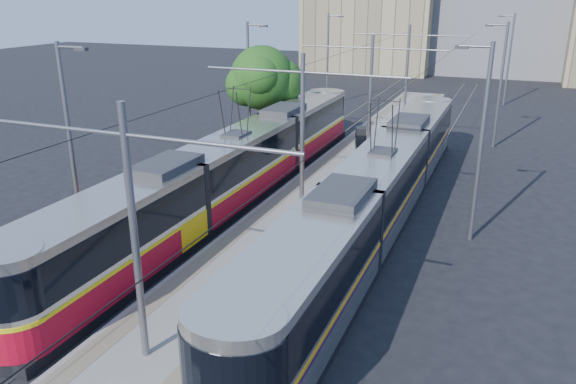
% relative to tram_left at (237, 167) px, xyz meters
% --- Properties ---
extents(ground, '(160.00, 160.00, 0.00)m').
position_rel_tram_left_xyz_m(ground, '(3.60, -8.60, -1.71)').
color(ground, black).
rests_on(ground, ground).
extents(platform, '(4.00, 50.00, 0.30)m').
position_rel_tram_left_xyz_m(platform, '(3.60, 8.40, -1.56)').
color(platform, gray).
rests_on(platform, ground).
extents(tactile_strip_left, '(0.70, 50.00, 0.01)m').
position_rel_tram_left_xyz_m(tactile_strip_left, '(2.15, 8.40, -1.40)').
color(tactile_strip_left, gray).
rests_on(tactile_strip_left, platform).
extents(tactile_strip_right, '(0.70, 50.00, 0.01)m').
position_rel_tram_left_xyz_m(tactile_strip_right, '(5.05, 8.40, -1.40)').
color(tactile_strip_right, gray).
rests_on(tactile_strip_right, platform).
extents(rails, '(8.71, 70.00, 0.03)m').
position_rel_tram_left_xyz_m(rails, '(3.60, 8.40, -1.69)').
color(rails, gray).
rests_on(rails, ground).
extents(track_arrow, '(1.20, 5.00, 0.01)m').
position_rel_tram_left_xyz_m(track_arrow, '(0.00, -11.60, -1.70)').
color(track_arrow, silver).
rests_on(track_arrow, ground).
extents(tram_left, '(2.43, 29.34, 5.50)m').
position_rel_tram_left_xyz_m(tram_left, '(0.00, 0.00, 0.00)').
color(tram_left, black).
rests_on(tram_left, ground).
extents(tram_right, '(2.43, 29.35, 5.50)m').
position_rel_tram_left_xyz_m(tram_right, '(7.20, -0.48, 0.15)').
color(tram_right, black).
rests_on(tram_right, ground).
extents(catenary, '(9.20, 70.00, 7.00)m').
position_rel_tram_left_xyz_m(catenary, '(3.60, 5.55, 2.82)').
color(catenary, slate).
rests_on(catenary, platform).
extents(street_lamps, '(15.18, 38.22, 8.00)m').
position_rel_tram_left_xyz_m(street_lamps, '(3.60, 12.40, 2.47)').
color(street_lamps, slate).
rests_on(street_lamps, ground).
extents(shelter, '(0.86, 1.08, 2.09)m').
position_rel_tram_left_xyz_m(shelter, '(4.11, 7.59, -0.31)').
color(shelter, black).
rests_on(shelter, platform).
extents(tree, '(4.53, 4.19, 6.59)m').
position_rel_tram_left_xyz_m(tree, '(-2.86, 9.97, 2.74)').
color(tree, '#382314').
rests_on(tree, ground).
extents(building_left, '(16.32, 12.24, 12.42)m').
position_rel_tram_left_xyz_m(building_left, '(-6.40, 51.40, 4.51)').
color(building_left, tan).
rests_on(building_left, ground).
extents(building_centre, '(18.36, 14.28, 16.49)m').
position_rel_tram_left_xyz_m(building_centre, '(9.60, 55.40, 6.55)').
color(building_centre, slate).
rests_on(building_centre, ground).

